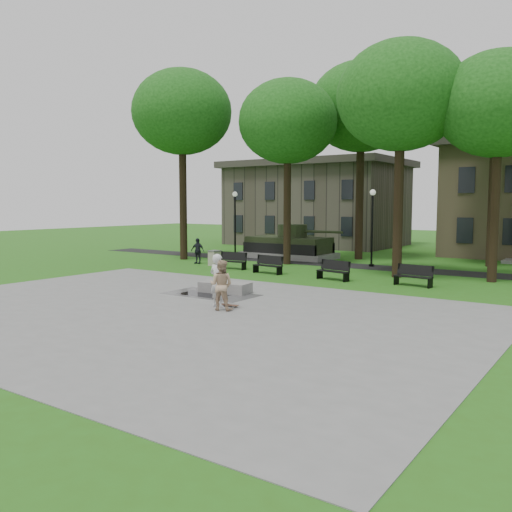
{
  "coord_description": "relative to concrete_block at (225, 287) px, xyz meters",
  "views": [
    {
      "loc": [
        13.51,
        -19.02,
        3.87
      ],
      "look_at": [
        -0.98,
        1.93,
        1.4
      ],
      "focal_mm": 38.0,
      "sensor_mm": 36.0,
      "label": 1
    }
  ],
  "objects": [
    {
      "name": "ground",
      "position": [
        0.83,
        0.65,
        -0.24
      ],
      "size": [
        120.0,
        120.0,
        0.0
      ],
      "primitive_type": "plane",
      "color": "#285A15",
      "rests_on": "ground"
    },
    {
      "name": "plaza",
      "position": [
        0.83,
        -4.35,
        -0.23
      ],
      "size": [
        22.0,
        16.0,
        0.02
      ],
      "primitive_type": "cube",
      "color": "gray",
      "rests_on": "ground"
    },
    {
      "name": "footpath",
      "position": [
        0.83,
        12.65,
        -0.24
      ],
      "size": [
        44.0,
        2.6,
        0.01
      ],
      "primitive_type": "cube",
      "color": "black",
      "rests_on": "ground"
    },
    {
      "name": "building_left",
      "position": [
        -10.17,
        27.15,
        3.35
      ],
      "size": [
        15.0,
        10.0,
        7.2
      ],
      "primitive_type": "cube",
      "color": "#4C443D",
      "rests_on": "ground"
    },
    {
      "name": "tree_0",
      "position": [
        -11.17,
        9.65,
        9.78
      ],
      "size": [
        6.8,
        6.8,
        12.97
      ],
      "color": "black",
      "rests_on": "ground"
    },
    {
      "name": "tree_1",
      "position": [
        -3.67,
        11.15,
        8.71
      ],
      "size": [
        6.2,
        6.2,
        11.63
      ],
      "color": "black",
      "rests_on": "ground"
    },
    {
      "name": "tree_2",
      "position": [
        4.33,
        9.15,
        9.07
      ],
      "size": [
        6.6,
        6.6,
        12.16
      ],
      "color": "black",
      "rests_on": "ground"
    },
    {
      "name": "tree_3",
      "position": [
        8.83,
        10.15,
        8.35
      ],
      "size": [
        6.0,
        6.0,
        11.19
      ],
      "color": "black",
      "rests_on": "ground"
    },
    {
      "name": "tree_4",
      "position": [
        -1.17,
        16.65,
        10.15
      ],
      "size": [
        7.2,
        7.2,
        13.5
      ],
      "color": "black",
      "rests_on": "ground"
    },
    {
      "name": "tree_5",
      "position": [
        7.33,
        17.15,
        9.42
      ],
      "size": [
        6.4,
        6.4,
        12.44
      ],
      "color": "black",
      "rests_on": "ground"
    },
    {
      "name": "lamp_left",
      "position": [
        -9.17,
        12.95,
        2.55
      ],
      "size": [
        0.36,
        0.36,
        4.73
      ],
      "color": "black",
      "rests_on": "ground"
    },
    {
      "name": "lamp_mid",
      "position": [
        1.33,
        12.95,
        2.55
      ],
      "size": [
        0.36,
        0.36,
        4.73
      ],
      "color": "black",
      "rests_on": "ground"
    },
    {
      "name": "tank_monument",
      "position": [
        -5.62,
        14.65,
        0.61
      ],
      "size": [
        7.45,
        3.4,
        2.4
      ],
      "color": "gray",
      "rests_on": "ground"
    },
    {
      "name": "puddle",
      "position": [
        -0.41,
        -0.92,
        -0.22
      ],
      "size": [
        2.2,
        1.2,
        0.0
      ],
      "primitive_type": "cube",
      "color": "black",
      "rests_on": "plaza"
    },
    {
      "name": "concrete_block",
      "position": [
        0.0,
        0.0,
        0.0
      ],
      "size": [
        2.31,
        1.28,
        0.45
      ],
      "primitive_type": "cube",
      "rotation": [
        0.0,
        0.0,
        0.13
      ],
      "color": "gray",
      "rests_on": "plaza"
    },
    {
      "name": "skateboard",
      "position": [
        2.11,
        -2.47,
        -0.19
      ],
      "size": [
        0.79,
        0.26,
        0.07
      ],
      "primitive_type": "cube",
      "rotation": [
        0.0,
        0.0,
        0.08
      ],
      "color": "brown",
      "rests_on": "plaza"
    },
    {
      "name": "skateboarder",
      "position": [
        1.82,
        -2.77,
        0.77
      ],
      "size": [
        0.76,
        0.52,
        2.0
      ],
      "primitive_type": "imported",
      "rotation": [
        0.0,
        0.0,
        3.08
      ],
      "color": "silver",
      "rests_on": "plaza"
    },
    {
      "name": "friend_watching",
      "position": [
        2.29,
        -3.16,
        0.69
      ],
      "size": [
        1.04,
        0.9,
        1.83
      ],
      "primitive_type": "imported",
      "rotation": [
        0.0,
        0.0,
        3.4
      ],
      "color": "tan",
      "rests_on": "plaza"
    },
    {
      "name": "pedestrian_walker",
      "position": [
        -8.56,
        8.09,
        0.58
      ],
      "size": [
        1.02,
        0.53,
        1.66
      ],
      "primitive_type": "imported",
      "rotation": [
        0.0,
        0.0,
        0.14
      ],
      "color": "black",
      "rests_on": "ground"
    },
    {
      "name": "park_bench_0",
      "position": [
        -4.97,
        7.11,
        0.28
      ],
      "size": [
        1.83,
        0.66,
        1.0
      ],
      "rotation": [
        0.0,
        0.0,
        0.08
      ],
      "color": "black",
      "rests_on": "ground"
    },
    {
      "name": "park_bench_1",
      "position": [
        -2.05,
        6.53,
        0.28
      ],
      "size": [
        1.84,
        0.72,
        1.0
      ],
      "rotation": [
        0.0,
        0.0,
        -0.11
      ],
      "color": "black",
      "rests_on": "ground"
    },
    {
      "name": "park_bench_2",
      "position": [
        2.08,
        6.29,
        0.28
      ],
      "size": [
        1.85,
        0.88,
        1.0
      ],
      "rotation": [
        0.0,
        0.0,
        -0.21
      ],
      "color": "black",
      "rests_on": "ground"
    },
    {
      "name": "park_bench_3",
      "position": [
        6.09,
        6.61,
        0.28
      ],
      "size": [
        1.84,
        0.76,
        1.0
      ],
      "rotation": [
        0.0,
        0.0,
        -0.13
      ],
      "color": "black",
      "rests_on": "ground"
    },
    {
      "name": "trash_bin",
      "position": [
        -6.94,
        7.85,
        0.24
      ],
      "size": [
        0.75,
        0.75,
        0.96
      ],
      "rotation": [
        0.0,
        0.0,
        -0.15
      ],
      "color": "#A69E89",
      "rests_on": "ground"
    }
  ]
}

